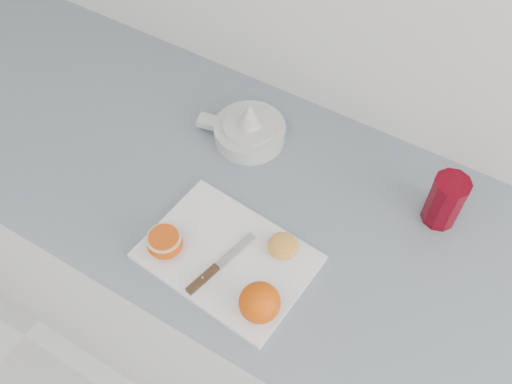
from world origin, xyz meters
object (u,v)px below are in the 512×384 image
(half_orange, at_px, (165,243))
(red_tumbler, at_px, (445,202))
(citrus_juicer, at_px, (249,129))
(cutting_board, at_px, (227,257))
(counter, at_px, (304,316))

(half_orange, bearing_deg, red_tumbler, 39.35)
(citrus_juicer, bearing_deg, half_orange, -87.18)
(cutting_board, relative_size, half_orange, 4.54)
(cutting_board, xyz_separation_m, citrus_juicer, (-0.13, 0.29, 0.02))
(counter, bearing_deg, cutting_board, -126.32)
(half_orange, bearing_deg, cutting_board, 23.41)
(cutting_board, distance_m, half_orange, 0.12)
(cutting_board, bearing_deg, red_tumbler, 43.68)
(citrus_juicer, bearing_deg, red_tumbler, 1.91)
(cutting_board, height_order, citrus_juicer, citrus_juicer)
(counter, relative_size, cutting_board, 8.42)
(half_orange, xyz_separation_m, red_tumbler, (0.42, 0.35, 0.02))
(counter, bearing_deg, citrus_juicer, 152.39)
(cutting_board, xyz_separation_m, half_orange, (-0.11, -0.05, 0.03))
(half_orange, xyz_separation_m, citrus_juicer, (-0.02, 0.33, -0.00))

